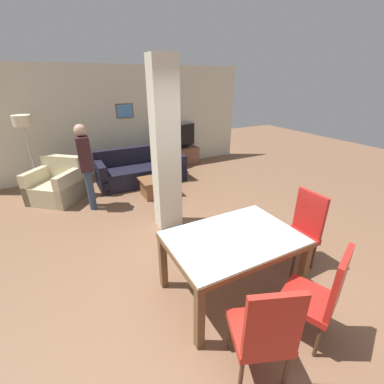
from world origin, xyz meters
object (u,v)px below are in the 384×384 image
(sofa, at_px, (141,171))
(standing_person, at_px, (86,162))
(floor_lamp, at_px, (24,128))
(tv_stand, at_px, (182,156))
(dining_table, at_px, (233,249))
(coffee_table, at_px, (158,186))
(tv_screen, at_px, (182,137))
(dining_chair_head_right, at_px, (301,229))
(dining_chair_near_left, at_px, (264,331))
(dining_chair_near_right, at_px, (320,294))
(armchair, at_px, (57,186))
(bottle, at_px, (159,173))

(sofa, distance_m, standing_person, 1.72)
(floor_lamp, bearing_deg, sofa, -13.36)
(tv_stand, bearing_deg, standing_person, -148.78)
(dining_table, relative_size, coffee_table, 1.96)
(tv_screen, relative_size, floor_lamp, 0.60)
(tv_stand, bearing_deg, dining_table, -109.22)
(coffee_table, bearing_deg, dining_chair_head_right, -73.97)
(coffee_table, xyz_separation_m, floor_lamp, (-2.34, 1.49, 1.23))
(dining_chair_near_left, height_order, dining_chair_head_right, same)
(sofa, relative_size, tv_stand, 2.15)
(dining_chair_near_right, xyz_separation_m, tv_stand, (1.32, 5.68, -0.30))
(dining_table, height_order, floor_lamp, floor_lamp)
(armchair, distance_m, standing_person, 1.13)
(coffee_table, xyz_separation_m, standing_person, (-1.37, 0.05, 0.74))
(coffee_table, relative_size, tv_screen, 0.73)
(sofa, distance_m, bottle, 0.99)
(dining_table, bearing_deg, floor_lamp, 114.78)
(bottle, bearing_deg, dining_table, -95.29)
(dining_chair_near_left, distance_m, coffee_table, 4.04)
(dining_table, bearing_deg, tv_stand, 70.78)
(bottle, relative_size, floor_lamp, 0.16)
(dining_chair_head_right, relative_size, tv_screen, 1.03)
(dining_chair_near_left, bearing_deg, dining_chair_near_right, 25.41)
(sofa, relative_size, floor_lamp, 1.23)
(dining_chair_near_left, relative_size, tv_stand, 1.09)
(tv_stand, distance_m, standing_person, 3.36)
(bottle, relative_size, tv_screen, 0.27)
(dining_chair_near_right, height_order, standing_person, standing_person)
(standing_person, bearing_deg, coffee_table, 90.00)
(dining_chair_near_left, bearing_deg, sofa, 105.26)
(sofa, height_order, tv_screen, tv_screen)
(dining_chair_near_left, distance_m, tv_screen, 6.09)
(dining_chair_near_right, xyz_separation_m, tv_screen, (1.32, 5.68, 0.26))
(dining_table, xyz_separation_m, armchair, (-1.72, 3.83, -0.31))
(standing_person, bearing_deg, floor_lamp, -144.28)
(dining_chair_near_right, relative_size, floor_lamp, 0.62)
(tv_stand, height_order, standing_person, standing_person)
(dining_chair_near_left, relative_size, bottle, 3.81)
(dining_table, relative_size, tv_stand, 1.51)
(dining_table, xyz_separation_m, coffee_table, (0.24, 3.06, -0.41))
(dining_chair_near_right, relative_size, tv_screen, 1.03)
(sofa, height_order, armchair, armchair)
(sofa, bearing_deg, tv_stand, -152.18)
(dining_chair_near_left, bearing_deg, standing_person, 122.21)
(tv_screen, bearing_deg, dining_table, 48.25)
(tv_screen, bearing_deg, sofa, 5.29)
(standing_person, bearing_deg, dining_table, 22.13)
(tv_stand, bearing_deg, tv_screen, 180.00)
(bottle, bearing_deg, dining_chair_near_left, -99.17)
(dining_chair_near_left, bearing_deg, coffee_table, 102.77)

